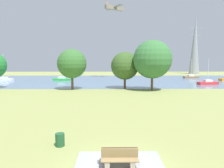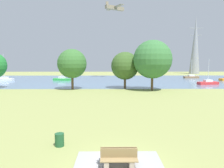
# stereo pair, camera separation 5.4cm
# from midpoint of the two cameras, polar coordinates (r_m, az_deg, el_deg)

# --- Properties ---
(ground_plane) EXTENTS (160.00, 160.00, 0.00)m
(ground_plane) POSITION_cam_midpoint_polar(r_m,az_deg,el_deg) (32.24, 0.23, -3.20)
(ground_plane) COLOR #8C9351
(concrete_pad) EXTENTS (4.40, 3.20, 0.10)m
(concrete_pad) POSITION_cam_midpoint_polar(r_m,az_deg,el_deg) (11.08, 2.00, -21.47)
(concrete_pad) COLOR #959595
(concrete_pad) RESTS_ON ground
(bench_facing_water) EXTENTS (1.80, 0.48, 0.89)m
(bench_facing_water) POSITION_cam_midpoint_polar(r_m,az_deg,el_deg) (11.14, 1.94, -18.92)
(bench_facing_water) COLOR tan
(bench_facing_water) RESTS_ON concrete_pad
(bench_facing_inland) EXTENTS (1.80, 0.48, 0.89)m
(bench_facing_inland) POSITION_cam_midpoint_polar(r_m,az_deg,el_deg) (10.65, 2.08, -20.14)
(bench_facing_inland) COLOR tan
(bench_facing_inland) RESTS_ON concrete_pad
(litter_bin) EXTENTS (0.56, 0.56, 0.80)m
(litter_bin) POSITION_cam_midpoint_polar(r_m,az_deg,el_deg) (13.68, -14.02, -14.54)
(litter_bin) COLOR #1E512D
(litter_bin) RESTS_ON ground
(water_surface) EXTENTS (140.00, 40.00, 0.02)m
(water_surface) POSITION_cam_midpoint_polar(r_m,az_deg,el_deg) (60.04, -0.16, 1.09)
(water_surface) COLOR slate
(water_surface) RESTS_ON ground
(sailboat_white) EXTENTS (4.84, 1.64, 7.40)m
(sailboat_white) POSITION_cam_midpoint_polar(r_m,az_deg,el_deg) (64.76, -27.26, 1.19)
(sailboat_white) COLOR white
(sailboat_white) RESTS_ON water_surface
(sailboat_brown) EXTENTS (4.95, 2.09, 6.02)m
(sailboat_brown) POSITION_cam_midpoint_polar(r_m,az_deg,el_deg) (71.66, 20.81, 1.85)
(sailboat_brown) COLOR brown
(sailboat_brown) RESTS_ON water_surface
(sailboat_red) EXTENTS (5.00, 2.43, 5.96)m
(sailboat_red) POSITION_cam_midpoint_polar(r_m,az_deg,el_deg) (52.93, 24.72, 0.36)
(sailboat_red) COLOR red
(sailboat_red) RESTS_ON water_surface
(sailboat_green) EXTENTS (5.02, 2.56, 5.36)m
(sailboat_green) POSITION_cam_midpoint_polar(r_m,az_deg,el_deg) (59.92, -13.48, 1.33)
(sailboat_green) COLOR green
(sailboat_green) RESTS_ON water_surface
(tree_mid_shore) EXTENTS (5.46, 5.46, 7.58)m
(tree_mid_shore) POSITION_cam_midpoint_polar(r_m,az_deg,el_deg) (39.93, -10.80, 5.45)
(tree_mid_shore) COLOR brown
(tree_mid_shore) RESTS_ON ground
(tree_east_far) EXTENTS (5.39, 5.39, 7.12)m
(tree_east_far) POSITION_cam_midpoint_polar(r_m,az_deg,el_deg) (40.61, 3.61, 4.95)
(tree_east_far) COLOR brown
(tree_east_far) RESTS_ON ground
(tree_west_near) EXTENTS (6.93, 6.93, 9.11)m
(tree_west_near) POSITION_cam_midpoint_polar(r_m,az_deg,el_deg) (38.46, 11.04, 6.61)
(tree_west_near) COLOR brown
(tree_west_near) RESTS_ON ground
(electricity_pylon) EXTENTS (6.40, 4.40, 24.68)m
(electricity_pylon) POSITION_cam_midpoint_polar(r_m,az_deg,el_deg) (99.27, 21.78, 9.75)
(electricity_pylon) COLOR gray
(electricity_pylon) RESTS_ON ground
(light_aircraft) EXTENTS (6.01, 7.71, 2.10)m
(light_aircraft) POSITION_cam_midpoint_polar(r_m,az_deg,el_deg) (68.86, 0.72, 20.07)
(light_aircraft) COLOR gray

